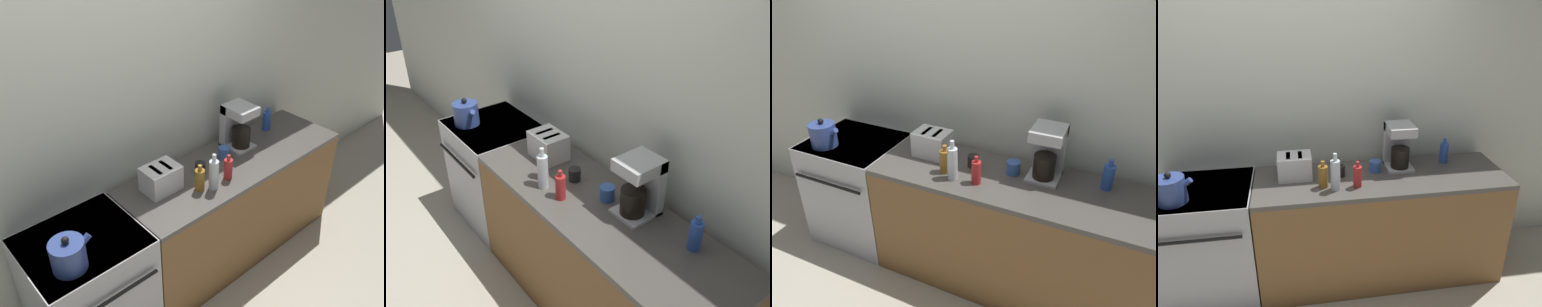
% 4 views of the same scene
% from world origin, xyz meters
% --- Properties ---
extents(wall_back, '(8.00, 0.05, 2.60)m').
position_xyz_m(wall_back, '(0.00, 0.68, 1.30)').
color(wall_back, silver).
rests_on(wall_back, ground_plane).
extents(stove, '(0.70, 0.66, 0.89)m').
position_xyz_m(stove, '(-0.63, 0.31, 0.46)').
color(stove, '#B7B7BC').
rests_on(stove, ground_plane).
extents(counter_block, '(1.89, 0.60, 0.89)m').
position_xyz_m(counter_block, '(0.67, 0.30, 0.44)').
color(counter_block, brown).
rests_on(counter_block, ground_plane).
extents(kettle, '(0.24, 0.19, 0.22)m').
position_xyz_m(kettle, '(-0.77, 0.16, 0.98)').
color(kettle, '#33478C').
rests_on(kettle, stove).
extents(toaster, '(0.25, 0.19, 0.18)m').
position_xyz_m(toaster, '(0.03, 0.39, 0.98)').
color(toaster, white).
rests_on(toaster, counter_block).
extents(coffee_maker, '(0.20, 0.23, 0.35)m').
position_xyz_m(coffee_maker, '(0.83, 0.45, 1.07)').
color(coffee_maker, '#B7B7BC').
rests_on(coffee_maker, counter_block).
extents(bottle_amber, '(0.07, 0.07, 0.20)m').
position_xyz_m(bottle_amber, '(0.22, 0.21, 0.97)').
color(bottle_amber, '#9E6B23').
rests_on(bottle_amber, counter_block).
extents(bottle_clear, '(0.07, 0.07, 0.27)m').
position_xyz_m(bottle_clear, '(0.30, 0.16, 1.00)').
color(bottle_clear, silver).
rests_on(bottle_clear, counter_block).
extents(bottle_red, '(0.06, 0.06, 0.19)m').
position_xyz_m(bottle_red, '(0.46, 0.17, 0.97)').
color(bottle_red, '#B72828').
rests_on(bottle_red, counter_block).
extents(bottle_blue, '(0.07, 0.07, 0.20)m').
position_xyz_m(bottle_blue, '(1.22, 0.46, 0.97)').
color(bottle_blue, '#2D56B7').
rests_on(bottle_blue, counter_block).
extents(cup_blue, '(0.09, 0.09, 0.09)m').
position_xyz_m(cup_blue, '(0.64, 0.39, 0.93)').
color(cup_blue, '#3860B2').
rests_on(cup_blue, counter_block).
extents(cup_black, '(0.08, 0.08, 0.08)m').
position_xyz_m(cup_black, '(0.36, 0.36, 0.93)').
color(cup_black, black).
rests_on(cup_black, counter_block).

